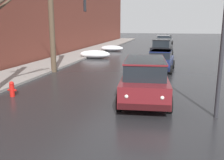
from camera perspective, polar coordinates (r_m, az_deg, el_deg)
left_sidewalk_slab at (r=21.37m, az=-13.69°, el=3.68°), size 3.36×80.00×0.13m
snow_bank_near_corner_left at (r=31.55m, az=-0.10°, el=7.27°), size 2.85×1.45×0.69m
snow_bank_mid_block_left at (r=24.76m, az=-3.95°, el=5.90°), size 3.05×1.47×0.77m
bare_tree_mid_block at (r=17.64m, az=-13.83°, el=13.58°), size 1.51×2.91×7.08m
suv_maroon_approaching_near_lane at (r=10.65m, az=7.46°, el=0.38°), size 2.38×4.68×1.82m
sedan_darkblue_parked_kerbside_close at (r=18.23m, az=11.05°, el=4.52°), size 2.06×4.18×1.42m
suv_black_parked_kerbside_mid at (r=25.58m, az=11.38°, el=7.27°), size 2.26×4.58×1.82m
sedan_white_parked_far_down_block at (r=31.22m, az=11.70°, el=7.72°), size 2.20×4.03×1.42m
suv_silver_queued_behind_truck at (r=36.86m, az=11.63°, el=8.78°), size 2.16×4.29×1.82m
sedan_grey_at_far_intersection at (r=43.13m, az=12.42°, el=8.94°), size 2.11×4.37×1.42m
fire_hydrant at (r=12.21m, az=-21.90°, el=-1.91°), size 0.42×0.22×0.71m
street_lamp_post at (r=9.12m, az=24.20°, el=10.23°), size 0.44×0.24×5.33m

